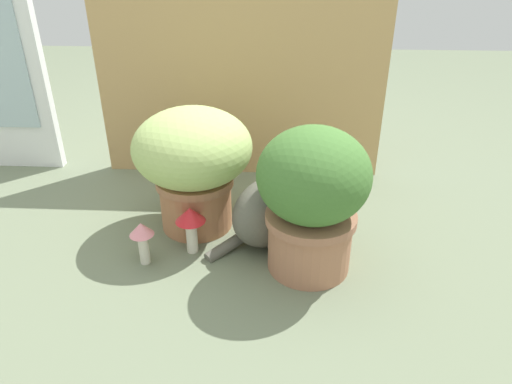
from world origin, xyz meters
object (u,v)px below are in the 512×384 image
Objects in this scene: cat at (274,206)px; mushroom_ornament_pink at (142,235)px; leafy_planter at (312,196)px; grass_planter at (193,160)px; mushroom_ornament_red at (191,219)px.

cat is 2.62× the size of mushroom_ornament_pink.
leafy_planter reaches higher than cat.
mushroom_ornament_red is at bearing -86.12° from grass_planter.
cat is at bearing 15.75° from mushroom_ornament_red.
leafy_planter is at bearing 1.27° from mushroom_ornament_pink.
mushroom_ornament_red reaches higher than mushroom_ornament_pink.
mushroom_ornament_pink is (-0.47, -0.01, -0.13)m from leafy_planter.
leafy_planter is 3.12× the size of mushroom_ornament_pink.
cat is at bearing 20.05° from mushroom_ornament_pink.
mushroom_ornament_red is (0.13, 0.07, 0.01)m from mushroom_ornament_pink.
cat is (0.25, -0.08, -0.11)m from grass_planter.
cat is 2.34× the size of mushroom_ornament_red.
leafy_planter reaches higher than mushroom_ornament_red.
grass_planter is at bearing 60.94° from mushroom_ornament_pink.
grass_planter is 2.62× the size of mushroom_ornament_red.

